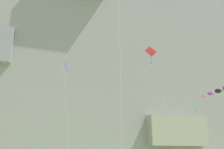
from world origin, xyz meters
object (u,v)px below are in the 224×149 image
at_px(kite_banner_mid_center, 66,71).
at_px(kite_diamond_far_right, 151,53).
at_px(kite_windsock_high_center, 219,91).
at_px(kite_delta_upper_right, 197,109).

bearing_deg(kite_banner_mid_center, kite_diamond_far_right, 26.52).
bearing_deg(kite_windsock_high_center, kite_banner_mid_center, 135.73).
height_order(kite_windsock_high_center, kite_banner_mid_center, kite_banner_mid_center).
relative_size(kite_delta_upper_right, kite_banner_mid_center, 0.68).
bearing_deg(kite_windsock_high_center, kite_diamond_far_right, 76.51).
xyz_separation_m(kite_windsock_high_center, kite_diamond_far_right, (5.65, 23.55, 13.92)).
bearing_deg(kite_diamond_far_right, kite_delta_upper_right, -67.21).
relative_size(kite_diamond_far_right, kite_banner_mid_center, 1.65).
xyz_separation_m(kite_diamond_far_right, kite_banner_mid_center, (-19.71, -9.84, -9.11)).
xyz_separation_m(kite_windsock_high_center, kite_banner_mid_center, (-14.07, 13.71, 4.81)).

